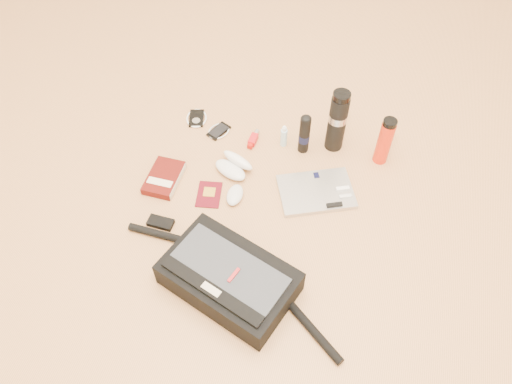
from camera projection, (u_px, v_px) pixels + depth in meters
ground at (256, 217)px, 1.95m from camera, size 4.00×4.00×0.00m
messenger_bag at (228, 278)px, 1.72m from camera, size 0.87×0.41×0.13m
laptop at (316, 192)px, 2.01m from camera, size 0.35×0.31×0.03m
book at (164, 178)px, 2.05m from camera, size 0.13×0.19×0.04m
passport at (209, 194)px, 2.01m from camera, size 0.12×0.15×0.01m
mouse at (235, 195)px, 1.99m from camera, size 0.07×0.11×0.03m
sunglasses_case at (234, 165)px, 2.07m from camera, size 0.19×0.18×0.09m
ipod at (197, 118)px, 2.28m from camera, size 0.12×0.12×0.01m
phone at (219, 131)px, 2.23m from camera, size 0.11×0.12×0.01m
inhaler at (253, 139)px, 2.18m from camera, size 0.03×0.11×0.03m
spray_bottle at (284, 137)px, 2.15m from camera, size 0.04×0.04×0.11m
aerosol_can at (304, 134)px, 2.09m from camera, size 0.05×0.05×0.20m
thermos_black at (337, 121)px, 2.06m from camera, size 0.09×0.09×0.30m
thermos_red at (385, 141)px, 2.04m from camera, size 0.08×0.08×0.23m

